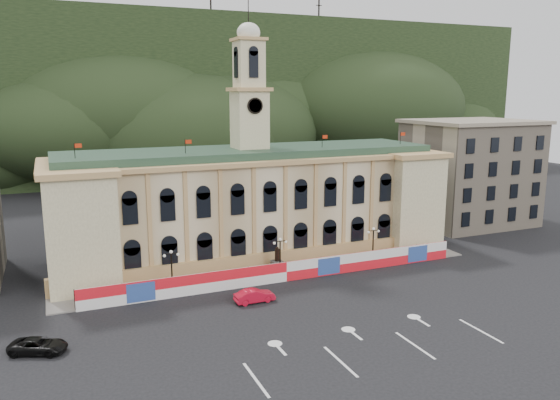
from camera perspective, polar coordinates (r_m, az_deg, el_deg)
name	(u,v)px	position (r m, az deg, el deg)	size (l,w,h in m)	color
ground	(346,327)	(57.16, 6.89, -13.09)	(260.00, 260.00, 0.00)	black
lane_markings	(373,348)	(53.32, 9.66, -15.04)	(26.00, 10.00, 0.02)	white
hill_ridge	(141,105)	(169.06, -14.28, 9.55)	(230.00, 80.00, 64.00)	black
city_hall	(251,202)	(78.79, -3.02, -0.21)	(56.20, 17.60, 37.10)	beige
side_building_right	(470,172)	(103.80, 19.21, 2.78)	(21.00, 17.00, 18.60)	tan
hoarding_fence	(287,271)	(69.24, 0.69, -7.48)	(50.00, 0.44, 2.50)	red
pavement	(278,274)	(71.93, -0.22, -7.74)	(56.00, 5.50, 0.16)	slate
statue	(277,265)	(71.80, -0.30, -6.84)	(1.40, 1.40, 3.72)	#595651
lamp_left	(172,267)	(66.38, -11.26, -6.88)	(1.96, 0.44, 5.15)	black
lamp_center	(280,253)	(70.35, 0.01, -5.61)	(1.96, 0.44, 5.15)	black
lamp_right	(373,242)	(76.72, 9.70, -4.34)	(1.96, 0.44, 5.15)	black
red_sedan	(255,296)	(62.80, -2.68, -9.97)	(4.66, 1.69, 1.53)	red
black_suv	(38,346)	(56.03, -23.94, -13.75)	(5.65, 4.18, 1.43)	black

